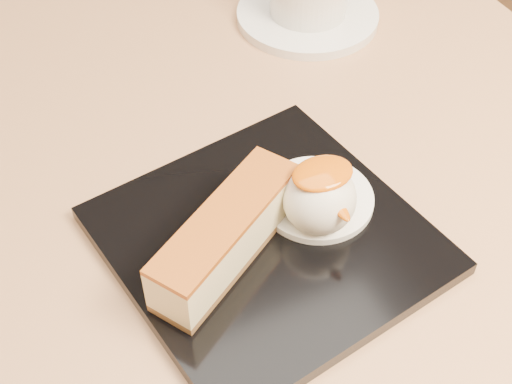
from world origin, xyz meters
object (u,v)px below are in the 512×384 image
cheesecake (226,235)px  dessert_plate (267,240)px  ice_cream_scoop (319,199)px  saucer (307,15)px  table (204,280)px

cheesecake → dessert_plate: bearing=-24.2°
dessert_plate → cheesecake: size_ratio=1.59×
dessert_plate → cheesecake: 0.05m
cheesecake → ice_cream_scoop: ice_cream_scoop is taller
saucer → dessert_plate: bearing=-123.5°
ice_cream_scoop → saucer: bearing=63.5°
cheesecake → ice_cream_scoop: bearing=-32.3°
table → ice_cream_scoop: size_ratio=14.46×
dessert_plate → table: bearing=101.8°
dessert_plate → cheesecake: (-0.04, -0.01, 0.03)m
cheesecake → saucer: 0.34m
dessert_plate → saucer: dessert_plate is taller
ice_cream_scoop → saucer: 0.30m
dessert_plate → cheesecake: cheesecake is taller
ice_cream_scoop → saucer: (0.13, 0.27, -0.03)m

